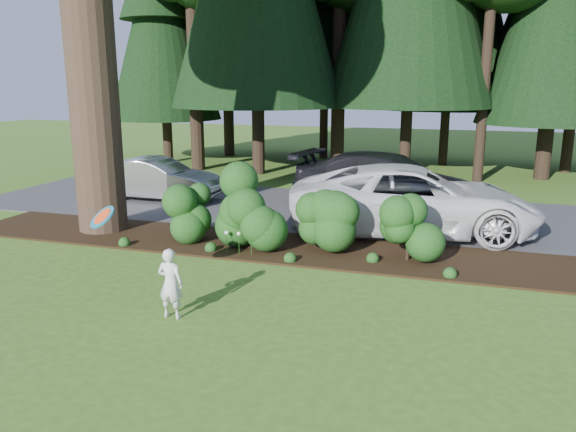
# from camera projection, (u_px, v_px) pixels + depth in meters

# --- Properties ---
(ground) EXTENTS (80.00, 80.00, 0.00)m
(ground) POSITION_uv_depth(u_px,v_px,m) (205.00, 294.00, 10.48)
(ground) COLOR #35601B
(ground) RESTS_ON ground
(mulch_bed) EXTENTS (16.00, 2.50, 0.05)m
(mulch_bed) POSITION_uv_depth(u_px,v_px,m) (264.00, 246.00, 13.49)
(mulch_bed) COLOR black
(mulch_bed) RESTS_ON ground
(driveway) EXTENTS (22.00, 6.00, 0.03)m
(driveway) POSITION_uv_depth(u_px,v_px,m) (311.00, 209.00, 17.44)
(driveway) COLOR #38383A
(driveway) RESTS_ON ground
(shrub_row) EXTENTS (6.53, 1.60, 1.61)m
(shrub_row) POSITION_uv_depth(u_px,v_px,m) (294.00, 217.00, 12.98)
(shrub_row) COLOR #184314
(shrub_row) RESTS_ON ground
(lily_cluster) EXTENTS (0.69, 0.09, 0.57)m
(lily_cluster) POSITION_uv_depth(u_px,v_px,m) (239.00, 235.00, 12.68)
(lily_cluster) COLOR #184314
(lily_cluster) RESTS_ON ground
(car_silver_wagon) EXTENTS (4.26, 1.58, 1.39)m
(car_silver_wagon) POSITION_uv_depth(u_px,v_px,m) (156.00, 179.00, 18.61)
(car_silver_wagon) COLOR #B2B2B7
(car_silver_wagon) RESTS_ON driveway
(car_white_suv) EXTENTS (6.70, 3.88, 1.76)m
(car_white_suv) POSITION_uv_depth(u_px,v_px,m) (413.00, 200.00, 14.42)
(car_white_suv) COLOR silver
(car_white_suv) RESTS_ON driveway
(car_dark_suv) EXTENTS (6.27, 3.43, 1.72)m
(car_dark_suv) POSITION_uv_depth(u_px,v_px,m) (388.00, 182.00, 17.09)
(car_dark_suv) COLOR black
(car_dark_suv) RESTS_ON driveway
(child) EXTENTS (0.44, 0.30, 1.21)m
(child) POSITION_uv_depth(u_px,v_px,m) (170.00, 283.00, 9.31)
(child) COLOR silver
(child) RESTS_ON ground
(frisbee) EXTENTS (0.58, 0.44, 0.48)m
(frisbee) POSITION_uv_depth(u_px,v_px,m) (102.00, 217.00, 9.62)
(frisbee) COLOR #186B85
(frisbee) RESTS_ON ground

